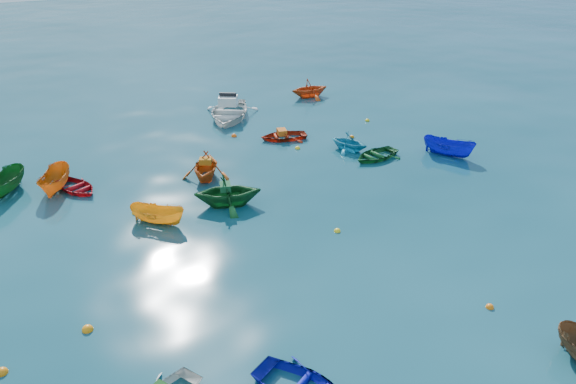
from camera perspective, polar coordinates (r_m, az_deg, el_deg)
name	(u,v)px	position (r m, az deg, el deg)	size (l,w,h in m)	color
ground	(341,249)	(23.61, 5.45, -5.81)	(160.00, 160.00, 0.00)	#093642
dinghy_orange_w	(207,177)	(29.90, -8.27, 1.48)	(2.52, 2.93, 1.54)	#C64F12
sampan_yellow_mid	(159,223)	(26.03, -13.00, -3.09)	(1.00, 2.66, 1.03)	orange
dinghy_green_e	(375,158)	(32.29, 8.88, 3.43)	(2.06, 2.88, 0.60)	#135324
dinghy_cyan_se	(349,150)	(33.18, 6.17, 4.26)	(1.99, 2.31, 1.22)	teal
sampan_orange_n	(57,190)	(30.56, -22.40, 0.18)	(1.17, 3.09, 1.20)	orange
dinghy_green_n	(228,205)	(26.99, -6.08, -1.34)	(2.72, 3.15, 1.66)	#135221
dinghy_red_ne	(283,139)	(34.64, -0.47, 5.42)	(2.04, 2.85, 0.59)	#A8240E
sampan_blue_far	(447,155)	(33.56, 15.90, 3.62)	(1.13, 3.01, 1.16)	#0E12B8
dinghy_red_far	(77,190)	(30.18, -20.65, 0.16)	(1.92, 2.69, 0.56)	#A50D15
dinghy_orange_far	(309,97)	(42.69, 2.19, 9.63)	(2.45, 2.84, 1.49)	#CA4713
sampan_green_far	(8,193)	(31.24, -26.59, -0.12)	(1.19, 3.16, 1.22)	#13521C
motorboat_white	(229,118)	(38.43, -6.01, 7.50)	(3.65, 5.10, 1.66)	silver
tarp_orange_a	(206,161)	(29.56, -8.38, 3.14)	(0.63, 0.48, 0.31)	#B36512
tarp_green_b	(225,187)	(26.53, -6.39, 0.52)	(0.66, 0.50, 0.32)	#134F27
tarp_orange_b	(282,132)	(34.45, -0.63, 6.12)	(0.69, 0.52, 0.34)	#D66016
buoy_or_a	(2,373)	(20.08, -27.03, -16.05)	(0.36, 0.36, 0.36)	orange
buoy_ye_a	(337,231)	(24.82, 5.02, -4.01)	(0.29, 0.29, 0.29)	yellow
buoy_or_b	(490,308)	(21.64, 19.80, -10.99)	(0.29, 0.29, 0.29)	orange
buoy_or_c	(88,330)	(20.63, -19.68, -13.07)	(0.38, 0.38, 0.38)	orange
buoy_ye_c	(298,149)	(33.20, 0.98, 4.43)	(0.31, 0.31, 0.31)	yellow
buoy_or_d	(352,138)	(35.06, 6.50, 5.52)	(0.31, 0.31, 0.31)	orange
buoy_ye_d	(135,213)	(27.10, -15.25, -2.10)	(0.33, 0.33, 0.33)	gold
buoy_or_e	(234,136)	(35.17, -5.50, 5.64)	(0.34, 0.34, 0.34)	#EE530C
buoy_ye_e	(367,121)	(38.04, 8.06, 7.17)	(0.30, 0.30, 0.30)	yellow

